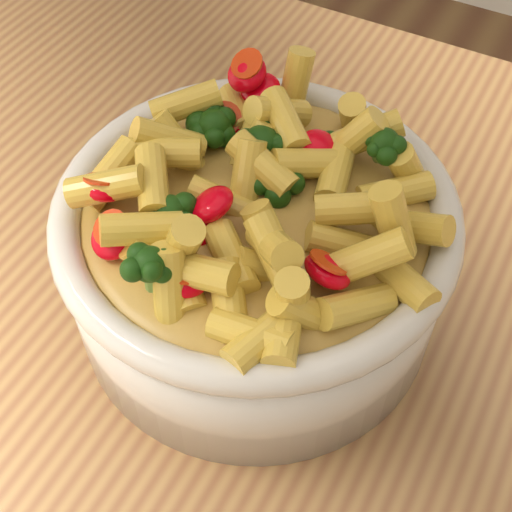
% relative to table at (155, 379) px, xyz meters
% --- Properties ---
extents(table, '(1.20, 0.80, 0.90)m').
position_rel_table_xyz_m(table, '(0.00, 0.00, 0.00)').
color(table, '#A47946').
rests_on(table, ground).
extents(serving_bowl, '(0.25, 0.25, 0.11)m').
position_rel_table_xyz_m(serving_bowl, '(0.07, 0.04, 0.16)').
color(serving_bowl, silver).
rests_on(serving_bowl, table).
extents(pasta_salad, '(0.19, 0.19, 0.04)m').
position_rel_table_xyz_m(pasta_salad, '(0.07, 0.04, 0.22)').
color(pasta_salad, '#F9C34E').
rests_on(pasta_salad, serving_bowl).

